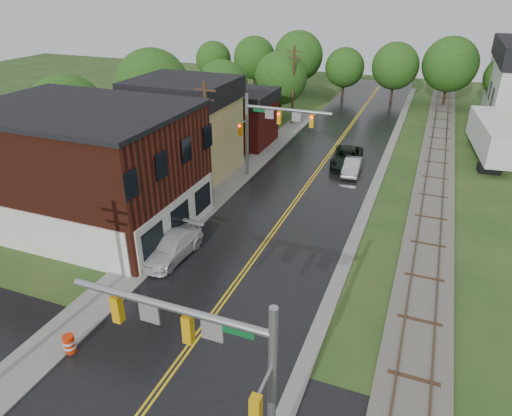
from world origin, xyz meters
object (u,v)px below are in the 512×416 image
Objects in this scene: pickup_white at (172,247)px; sedan_silver at (352,167)px; tree_left_c at (223,88)px; utility_pole_c at (293,84)px; brick_building at (86,167)px; construction_barrel at (69,344)px; utility_pole_b at (207,139)px; tree_left_a at (69,117)px; tree_left_b at (154,89)px; traffic_signal_far at (271,123)px; tree_left_e at (282,79)px; suv_dark at (347,157)px; traffic_signal_near at (210,348)px; semi_trailer at (491,136)px.

sedan_silver is at bearing 70.34° from pickup_white.
utility_pole_c is at bearing 30.20° from tree_left_c.
brick_building is 15.26× the size of construction_barrel.
utility_pole_c is (5.68, 29.00, 0.57)m from brick_building.
utility_pole_b is 13.05m from tree_left_a.
tree_left_a is 10.22m from tree_left_b.
pickup_white is 5.36× the size of construction_barrel.
tree_left_e reaches higher than traffic_signal_far.
tree_left_e is 1.43× the size of suv_dark.
tree_left_c is (-1.36, 24.90, 0.36)m from brick_building.
tree_left_e is at bearing 65.38° from tree_left_a.
utility_pole_b is (5.68, 7.00, 0.57)m from brick_building.
pickup_white is at bearing -15.59° from brick_building.
traffic_signal_near reaches higher than suv_dark.
sedan_silver is at bearing -51.95° from tree_left_e.
tree_left_a is 23.71m from construction_barrel.
utility_pole_b reaches higher than tree_left_a.
traffic_signal_far is 1.46× the size of pickup_white.
pickup_white is at bearing -114.10° from suv_dark.
brick_building is at bearing 168.22° from pickup_white.
brick_building is 9.03m from utility_pole_b.
utility_pole_b is 1.10× the size of tree_left_e.
utility_pole_b is 0.77× the size of semi_trailer.
construction_barrel is (-7.99, -26.78, -0.20)m from sedan_silver.
utility_pole_b reaches higher than tree_left_e.
tree_left_c is (-10.38, 12.90, -0.46)m from traffic_signal_far.
utility_pole_c is at bearing 168.78° from semi_trailer.
suv_dark is at bearing -24.53° from tree_left_c.
tree_left_c reaches higher than traffic_signal_far.
tree_left_e reaches higher than traffic_signal_near.
tree_left_c is 28.76m from pickup_white.
tree_left_a is at bearing -101.31° from tree_left_b.
pickup_white reaches higher than sedan_silver.
brick_building is 1.95× the size of traffic_signal_near.
pickup_white is (9.05, -27.04, -3.78)m from tree_left_c.
tree_left_e is 2.02× the size of sedan_silver.
utility_pole_c reaches higher than tree_left_a.
suv_dark is (5.61, 5.60, -4.18)m from traffic_signal_far.
tree_left_e reaches higher than semi_trailer.
pickup_white is (15.05, -9.04, -4.39)m from tree_left_a.
pickup_white is (-7.79, -17.92, 0.06)m from sedan_silver.
brick_building is 29.56m from utility_pole_c.
brick_building is 1.48× the size of tree_left_b.
utility_pole_c is at bearing 103.74° from traffic_signal_near.
tree_left_c is 8.16× the size of construction_barrel.
tree_left_b is at bearing 114.73° from construction_barrel.
traffic_signal_far is 0.82× the size of utility_pole_b.
pickup_white is 0.43× the size of semi_trailer.
utility_pole_b is 1.79× the size of pickup_white.
utility_pole_b is at bearing 95.71° from construction_barrel.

